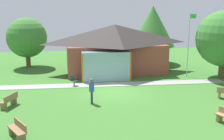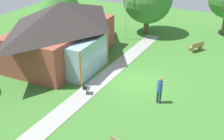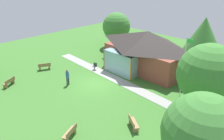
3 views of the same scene
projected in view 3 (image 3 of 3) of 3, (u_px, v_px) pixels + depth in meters
The scene contains 14 objects.
ground_plane at pixel (96, 84), 24.61m from camera, with size 44.00×44.00×0.00m, color #3D752D.
pavilion at pixel (146, 50), 27.24m from camera, with size 10.31×6.85×4.69m.
footpath at pixel (111, 77), 26.08m from camera, with size 19.79×1.30×0.03m, color #999993.
flagpole at pixel (184, 65), 20.96m from camera, with size 0.64×0.08×5.88m.
bench_front_left at pixel (9, 82), 24.07m from camera, with size 1.11×1.53×0.84m.
bench_front_right at pixel (70, 133), 16.65m from camera, with size 1.02×1.55×0.84m.
bench_mid_left at pixel (44, 66), 27.96m from camera, with size 1.01×1.55×0.84m.
bench_lawn_far_right at pixel (133, 123), 17.69m from camera, with size 1.50×1.18×0.84m.
patio_chair_west at pixel (95, 66), 27.92m from camera, with size 0.57×0.57×0.86m.
visitor_strolling_lawn at pixel (67, 76), 24.05m from camera, with size 0.34×0.34×1.74m.
tree_behind_pavilion_right at pixel (203, 38), 25.62m from camera, with size 4.98×4.98×6.50m.
tree_east_hedge at pixel (208, 74), 18.26m from camera, with size 4.96×4.96×6.08m.
tree_behind_pavilion_left at pixel (116, 27), 35.12m from camera, with size 4.20×4.20×5.28m.
tree_far_east at pixel (203, 134), 11.41m from camera, with size 4.14×4.14×5.88m.
Camera 3 is at (16.69, -14.33, 11.24)m, focal length 37.18 mm.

